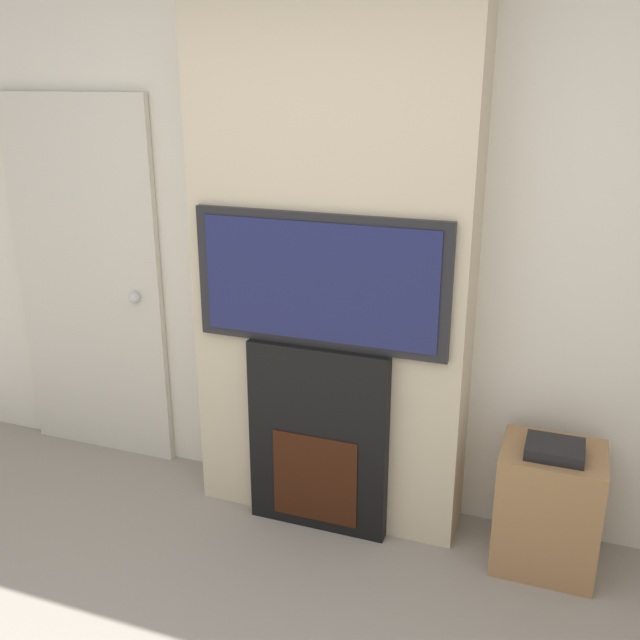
# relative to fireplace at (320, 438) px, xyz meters

# --- Properties ---
(wall_back) EXTENTS (6.00, 0.06, 2.70)m
(wall_back) POSITION_rel_fireplace_xyz_m (0.00, 0.33, 0.89)
(wall_back) COLOR silver
(wall_back) RESTS_ON ground_plane
(chimney_breast) EXTENTS (1.27, 0.30, 2.70)m
(chimney_breast) POSITION_rel_fireplace_xyz_m (0.00, 0.15, 0.89)
(chimney_breast) COLOR beige
(chimney_breast) RESTS_ON ground_plane
(fireplace) EXTENTS (0.67, 0.15, 0.92)m
(fireplace) POSITION_rel_fireplace_xyz_m (0.00, 0.00, 0.00)
(fireplace) COLOR black
(fireplace) RESTS_ON ground_plane
(television) EXTENTS (1.15, 0.07, 0.60)m
(television) POSITION_rel_fireplace_xyz_m (0.00, -0.00, 0.76)
(television) COLOR black
(television) RESTS_ON fireplace
(media_stand) EXTENTS (0.43, 0.36, 0.61)m
(media_stand) POSITION_rel_fireplace_xyz_m (1.04, 0.05, -0.17)
(media_stand) COLOR #997047
(media_stand) RESTS_ON ground_plane
(entry_door) EXTENTS (0.91, 0.09, 1.98)m
(entry_door) POSITION_rel_fireplace_xyz_m (-1.44, 0.28, 0.54)
(entry_door) COLOR beige
(entry_door) RESTS_ON ground_plane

